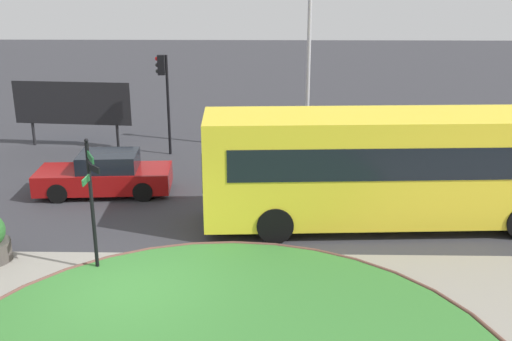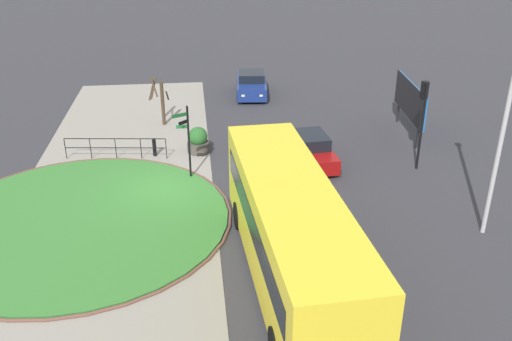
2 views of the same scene
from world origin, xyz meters
name	(u,v)px [view 1 (image 1 of 2)]	position (x,y,z in m)	size (l,w,h in m)	color
ground	(129,292)	(0.00, 0.00, 0.00)	(120.00, 120.00, 0.00)	#333338
signpost_directional	(92,197)	(-0.98, 1.00, 1.93)	(0.42, 0.68, 3.34)	black
bus_yellow	(392,167)	(6.70, 4.11, 1.76)	(10.77, 3.03, 3.27)	yellow
car_far_lane	(105,175)	(-2.22, 6.53, 0.64)	(4.47, 2.05, 1.40)	maroon
traffic_light_near	(164,83)	(-0.97, 11.28, 2.94)	(0.49, 0.27, 4.02)	black
lamppost_tall	(309,45)	(4.74, 11.61, 4.39)	(0.32, 0.32, 8.19)	#B7B7BC
billboard_left	(72,104)	(-5.07, 12.37, 1.85)	(5.06, 0.60, 2.79)	black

